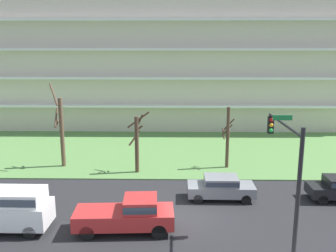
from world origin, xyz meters
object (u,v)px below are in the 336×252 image
Objects in this scene: tree_left at (137,141)px; tree_center at (228,137)px; van_white_center_left at (2,207)px; pickup_red_near_right at (129,214)px; traffic_signal_mast at (287,168)px; tree_far_left at (61,130)px; sedan_gray_near_left at (221,187)px.

tree_center reaches higher than tree_left.
pickup_red_near_right is (6.94, 0.01, -0.38)m from van_white_center_left.
tree_left is 15.11m from traffic_signal_mast.
van_white_center_left is at bearing 176.97° from pickup_red_near_right.
van_white_center_left is at bearing -89.99° from tree_far_left.
pickup_red_near_right is at bearing -57.77° from tree_far_left.
van_white_center_left is at bearing -141.45° from tree_center.
tree_far_left is 1.36× the size of van_white_center_left.
tree_far_left reaches higher than traffic_signal_mast.
pickup_red_near_right is (-6.87, -10.99, -1.66)m from tree_center.
tree_center is 1.17× the size of sedan_gray_near_left.
tree_left is 0.94× the size of van_white_center_left.
tree_center is 13.06m from pickup_red_near_right.
traffic_signal_mast is (14.41, -2.95, 3.28)m from van_white_center_left.
tree_left is 0.71× the size of traffic_signal_mast.
traffic_signal_mast is (1.88, -7.45, 3.80)m from sedan_gray_near_left.
sedan_gray_near_left is 8.58m from traffic_signal_mast.
van_white_center_left is 0.95× the size of pickup_red_near_right.
tree_far_left reaches higher than tree_center.
traffic_signal_mast reaches higher than sedan_gray_near_left.
pickup_red_near_right is (0.50, -9.71, -1.60)m from tree_left.
tree_far_left is at bearing 179.93° from tree_center.
traffic_signal_mast is at bearing -24.82° from pickup_red_near_right.
traffic_signal_mast is (7.96, -12.67, 2.06)m from tree_left.
pickup_red_near_right is at bearing -87.08° from tree_left.
traffic_signal_mast reaches higher than tree_left.
tree_far_left is at bearing -27.05° from sedan_gray_near_left.
tree_left is 8.20m from sedan_gray_near_left.
van_white_center_left is 15.07m from traffic_signal_mast.
sedan_gray_near_left is 0.64× the size of traffic_signal_mast.
sedan_gray_near_left is 7.16m from pickup_red_near_right.
tree_center is 0.94× the size of pickup_red_near_right.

